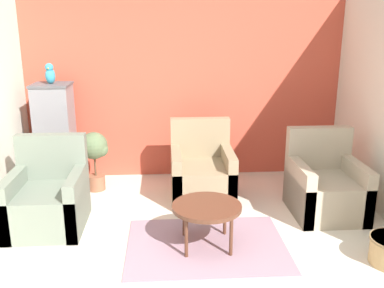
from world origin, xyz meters
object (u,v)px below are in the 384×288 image
Objects in this scene: armchair_left at (48,200)px; armchair_right at (325,188)px; coffee_table at (207,209)px; armchair_middle at (202,174)px; birdcage at (56,138)px; potted_plant at (94,152)px; parrot at (50,74)px.

armchair_right is at bearing 2.57° from armchair_left.
armchair_middle reaches higher than coffee_table.
armchair_middle is at bearing 22.24° from armchair_left.
potted_plant is at bearing -17.83° from birdcage.
armchair_right reaches higher than coffee_table.
birdcage is at bearing 136.44° from coffee_table.
armchair_middle is at bearing -14.53° from parrot.
coffee_table is 0.71× the size of armchair_middle.
parrot is 0.34× the size of potted_plant.
potted_plant is (0.53, -0.17, -1.02)m from parrot.
armchair_right is 3.60× the size of parrot.
armchair_middle is at bearing -14.47° from birdcage.
armchair_middle is at bearing 157.68° from armchair_right.
armchair_left is 3.19m from armchair_right.
armchair_right is 3.55m from birdcage.
parrot reaches higher than potted_plant.
armchair_left is 1.30m from birdcage.
armchair_left is at bearing -157.76° from armchair_middle.
parrot is (-1.88, 1.79, 1.14)m from coffee_table.
armchair_right is 1.53m from armchair_middle.
coffee_table is at bearing -43.60° from parrot.
armchair_left is 1.00× the size of armchair_middle.
birdcage reaches higher than armchair_middle.
birdcage reaches higher than armchair_right.
armchair_middle is 2.05m from birdcage.
birdcage reaches higher than armchair_left.
armchair_right is at bearing -17.87° from birdcage.
parrot is at bearing 97.96° from armchair_left.
potted_plant is at bearing 71.49° from armchair_left.
potted_plant is (-1.35, 1.62, 0.12)m from coffee_table.
birdcage is (-1.88, 1.79, 0.29)m from coffee_table.
parrot is at bearing 90.00° from birdcage.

